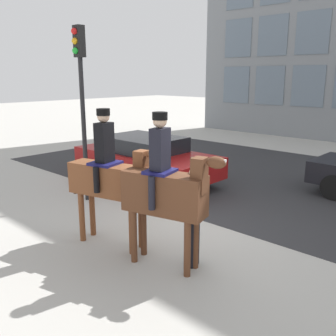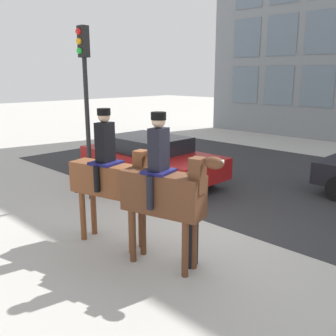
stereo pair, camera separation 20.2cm
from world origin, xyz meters
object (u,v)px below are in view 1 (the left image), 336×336
object	(u,v)px
mounted_horse_lead	(111,177)
pedestrian_bystander	(193,209)
street_car_near_lane	(145,158)
traffic_light	(81,87)
mounted_horse_companion	(166,189)

from	to	relation	value
mounted_horse_lead	pedestrian_bystander	world-z (taller)	mounted_horse_lead
mounted_horse_lead	street_car_near_lane	xyz separation A→B (m)	(-2.70, 3.46, -0.60)
street_car_near_lane	traffic_light	distance (m)	3.09
mounted_horse_lead	pedestrian_bystander	size ratio (longest dim) A/B	1.51
mounted_horse_companion	pedestrian_bystander	xyz separation A→B (m)	(0.33, 0.30, -0.34)
mounted_horse_companion	street_car_near_lane	world-z (taller)	mounted_horse_companion
mounted_horse_lead	mounted_horse_companion	world-z (taller)	mounted_horse_companion
mounted_horse_lead	traffic_light	bearing A→B (deg)	140.26
pedestrian_bystander	traffic_light	distance (m)	4.64
traffic_light	street_car_near_lane	bearing A→B (deg)	93.97
street_car_near_lane	mounted_horse_lead	bearing A→B (deg)	-52.00
mounted_horse_lead	mounted_horse_companion	bearing A→B (deg)	-10.61
mounted_horse_lead	street_car_near_lane	size ratio (longest dim) A/B	0.56
mounted_horse_lead	traffic_light	world-z (taller)	traffic_light
traffic_light	mounted_horse_lead	bearing A→B (deg)	-25.55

